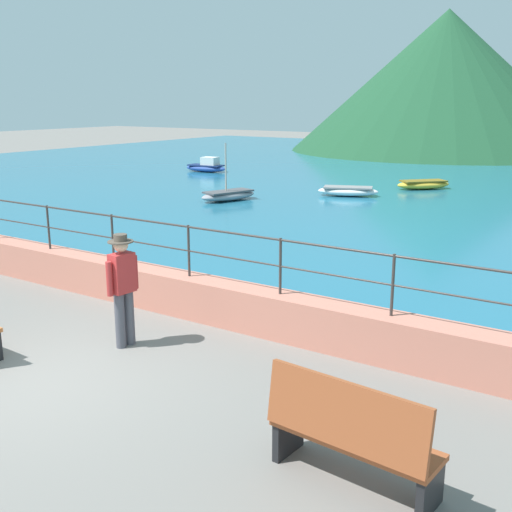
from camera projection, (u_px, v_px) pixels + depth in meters
The scene contains 11 objects.
ground_plane at pixel (39, 381), 8.34m from camera, with size 120.00×120.00×0.00m, color slate.
promenade_wall at pixel (190, 295), 10.84m from camera, with size 20.00×0.56×0.70m, color tan.
railing at pixel (188, 241), 10.60m from camera, with size 18.44×0.04×0.90m.
lake_water at pixel (496, 179), 29.23m from camera, with size 64.00×44.32×0.06m, color #236B89.
hill_main at pixel (444, 82), 44.14m from camera, with size 21.72×21.72×9.81m, color #1E4C2D.
bench_far at pixel (350, 434), 5.95m from camera, with size 1.74×0.70×1.13m.
person_walking at pixel (123, 285), 9.30m from camera, with size 0.38×0.57×1.75m.
boat_0 at pixel (207, 167), 31.88m from camera, with size 2.38×1.13×0.76m.
boat_3 at pixel (423, 184), 25.76m from camera, with size 2.23×2.30×0.36m.
boat_4 at pixel (348, 191), 23.88m from camera, with size 2.47×1.68×0.36m.
boat_5 at pixel (228, 195), 22.83m from camera, with size 1.56×2.46×2.09m.
Camera 1 is at (6.67, -4.79, 3.67)m, focal length 43.55 mm.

